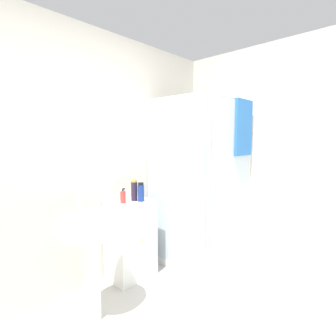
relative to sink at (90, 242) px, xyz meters
name	(u,v)px	position (x,y,z in m)	size (l,w,h in m)	color
wall_back	(82,160)	(0.23, 0.49, 0.60)	(6.40, 0.06, 2.50)	silver
wall_right	(330,159)	(1.93, -1.21, 0.60)	(0.06, 6.40, 2.50)	silver
shower_enclosure	(202,219)	(1.42, -0.05, -0.12)	(0.87, 0.90, 1.90)	white
vanity_cabinet	(131,239)	(0.64, 0.29, -0.24)	(0.46, 0.35, 0.81)	silver
sink	(90,242)	(0.00, 0.00, 0.00)	(0.45, 0.45, 0.99)	white
soap_dispenser	(123,197)	(0.54, 0.28, 0.23)	(0.05, 0.06, 0.15)	red
shampoo_bottle_tall_black	(134,191)	(0.68, 0.28, 0.27)	(0.06, 0.06, 0.22)	#281E33
shampoo_bottle_blue	(141,192)	(0.71, 0.21, 0.26)	(0.07, 0.07, 0.19)	navy
lotion_bottle_white	(122,196)	(0.59, 0.37, 0.22)	(0.06, 0.06, 0.14)	beige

